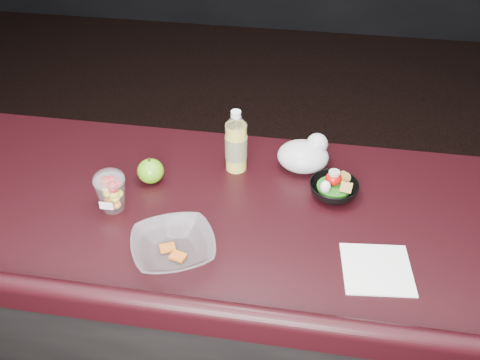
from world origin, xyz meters
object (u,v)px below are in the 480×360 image
Objects in this scene: green_apple at (151,171)px; snack_bowl at (333,188)px; lemonade_bottle at (236,145)px; fruit_cup at (111,190)px; takeout_bowl at (174,248)px.

snack_bowl is (0.51, 0.02, -0.01)m from green_apple.
lemonade_bottle is at bearing 23.49° from green_apple.
takeout_bowl is (0.20, -0.14, -0.04)m from fruit_cup.
fruit_cup is 0.45× the size of takeout_bowl.
fruit_cup reaches higher than takeout_bowl.
green_apple is (0.07, 0.13, -0.03)m from fruit_cup.
green_apple is at bearing -177.87° from snack_bowl.
fruit_cup is 1.52× the size of green_apple.
fruit_cup reaches higher than green_apple.
lemonade_bottle is 2.47× the size of green_apple.
takeout_bowl is (-0.37, -0.29, -0.00)m from snack_bowl.
fruit_cup is at bearing -142.20° from lemonade_bottle.
snack_bowl reaches higher than takeout_bowl.
takeout_bowl is at bearing -63.03° from green_apple.
snack_bowl is 0.51× the size of takeout_bowl.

